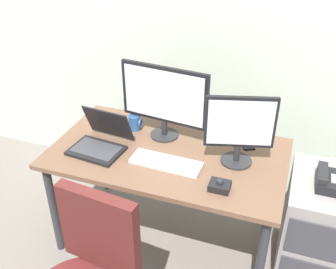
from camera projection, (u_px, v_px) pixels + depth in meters
ground_plane at (168, 236)px, 2.71m from camera, size 8.00×8.00×0.00m
back_wall at (206, 5)px, 2.58m from camera, size 6.00×0.10×2.80m
desk at (168, 162)px, 2.38m from camera, size 1.40×0.79×0.70m
file_cabinet at (319, 229)px, 2.31m from camera, size 0.42×0.53×0.67m
desk_phone at (331, 181)px, 2.11m from camera, size 0.17×0.20×0.09m
monitor_main at (164, 98)px, 2.36m from camera, size 0.57×0.18×0.47m
monitor_side at (240, 127)px, 2.14m from camera, size 0.38×0.18×0.41m
keyboard at (166, 162)px, 2.23m from camera, size 0.41×0.15×0.03m
laptop at (101, 140)px, 2.36m from camera, size 0.34×0.33×0.23m
trackball_mouse at (220, 186)px, 2.03m from camera, size 0.11×0.09×0.07m
coffee_mug at (135, 122)px, 2.55m from camera, size 0.09×0.08×0.10m
cell_phone at (246, 143)px, 2.41m from camera, size 0.13×0.16×0.01m
banana at (223, 132)px, 2.50m from camera, size 0.19×0.12×0.04m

